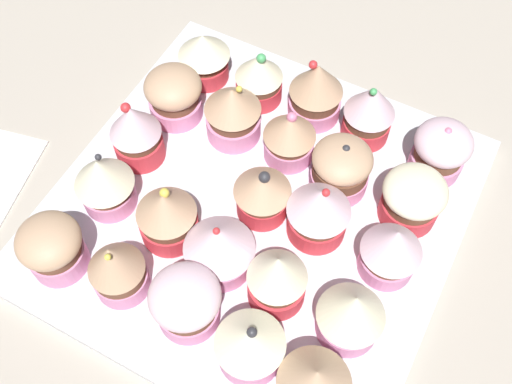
# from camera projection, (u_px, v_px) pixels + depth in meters

# --- Properties ---
(ground_plane) EXTENTS (1.80, 1.80, 0.03)m
(ground_plane) POSITION_uv_depth(u_px,v_px,m) (256.00, 219.00, 0.67)
(ground_plane) COLOR #B2A899
(baking_tray) EXTENTS (0.40, 0.40, 0.01)m
(baking_tray) POSITION_uv_depth(u_px,v_px,m) (256.00, 210.00, 0.65)
(baking_tray) COLOR silver
(baking_tray) RESTS_ON ground_plane
(cupcake_0) EXTENTS (0.06, 0.06, 0.06)m
(cupcake_0) POSITION_uv_depth(u_px,v_px,m) (52.00, 247.00, 0.58)
(cupcake_0) COLOR pink
(cupcake_0) RESTS_ON baking_tray
(cupcake_1) EXTENTS (0.05, 0.05, 0.08)m
(cupcake_1) POSITION_uv_depth(u_px,v_px,m) (116.00, 268.00, 0.56)
(cupcake_1) COLOR pink
(cupcake_1) RESTS_ON baking_tray
(cupcake_2) EXTENTS (0.07, 0.07, 0.07)m
(cupcake_2) POSITION_uv_depth(u_px,v_px,m) (186.00, 301.00, 0.55)
(cupcake_2) COLOR pink
(cupcake_2) RESTS_ON baking_tray
(cupcake_3) EXTENTS (0.06, 0.06, 0.07)m
(cupcake_3) POSITION_uv_depth(u_px,v_px,m) (250.00, 344.00, 0.53)
(cupcake_3) COLOR pink
(cupcake_3) RESTS_ON baking_tray
(cupcake_4) EXTENTS (0.06, 0.06, 0.07)m
(cupcake_4) POSITION_uv_depth(u_px,v_px,m) (314.00, 383.00, 0.51)
(cupcake_4) COLOR pink
(cupcake_4) RESTS_ON baking_tray
(cupcake_5) EXTENTS (0.06, 0.06, 0.08)m
(cupcake_5) POSITION_uv_depth(u_px,v_px,m) (104.00, 181.00, 0.61)
(cupcake_5) COLOR pink
(cupcake_5) RESTS_ON baking_tray
(cupcake_6) EXTENTS (0.06, 0.06, 0.07)m
(cupcake_6) POSITION_uv_depth(u_px,v_px,m) (167.00, 215.00, 0.60)
(cupcake_6) COLOR #D1333D
(cupcake_6) RESTS_ON baking_tray
(cupcake_7) EXTENTS (0.07, 0.07, 0.08)m
(cupcake_7) POSITION_uv_depth(u_px,v_px,m) (219.00, 246.00, 0.58)
(cupcake_7) COLOR pink
(cupcake_7) RESTS_ON baking_tray
(cupcake_8) EXTENTS (0.06, 0.06, 0.08)m
(cupcake_8) POSITION_uv_depth(u_px,v_px,m) (277.00, 277.00, 0.56)
(cupcake_8) COLOR #D1333D
(cupcake_8) RESTS_ON baking_tray
(cupcake_9) EXTENTS (0.06, 0.06, 0.07)m
(cupcake_9) POSITION_uv_depth(u_px,v_px,m) (351.00, 313.00, 0.54)
(cupcake_9) COLOR pink
(cupcake_9) RESTS_ON baking_tray
(cupcake_10) EXTENTS (0.05, 0.05, 0.08)m
(cupcake_10) POSITION_uv_depth(u_px,v_px,m) (134.00, 134.00, 0.64)
(cupcake_10) COLOR #D1333D
(cupcake_10) RESTS_ON baking_tray
(cupcake_11) EXTENTS (0.06, 0.06, 0.07)m
(cupcake_11) POSITION_uv_depth(u_px,v_px,m) (262.00, 193.00, 0.61)
(cupcake_11) COLOR #D1333D
(cupcake_11) RESTS_ON baking_tray
(cupcake_12) EXTENTS (0.06, 0.06, 0.08)m
(cupcake_12) POSITION_uv_depth(u_px,v_px,m) (319.00, 211.00, 0.60)
(cupcake_12) COLOR #D1333D
(cupcake_12) RESTS_ON baking_tray
(cupcake_13) EXTENTS (0.06, 0.06, 0.07)m
(cupcake_13) POSITION_uv_depth(u_px,v_px,m) (391.00, 251.00, 0.58)
(cupcake_13) COLOR pink
(cupcake_13) RESTS_ON baking_tray
(cupcake_14) EXTENTS (0.06, 0.06, 0.06)m
(cupcake_14) POSITION_uv_depth(u_px,v_px,m) (174.00, 94.00, 0.68)
(cupcake_14) COLOR pink
(cupcake_14) RESTS_ON baking_tray
(cupcake_15) EXTENTS (0.06, 0.06, 0.08)m
(cupcake_15) POSITION_uv_depth(u_px,v_px,m) (233.00, 112.00, 0.66)
(cupcake_15) COLOR pink
(cupcake_15) RESTS_ON baking_tray
(cupcake_16) EXTENTS (0.06, 0.06, 0.07)m
(cupcake_16) POSITION_uv_depth(u_px,v_px,m) (287.00, 135.00, 0.65)
(cupcake_16) COLOR pink
(cupcake_16) RESTS_ON baking_tray
(cupcake_17) EXTENTS (0.06, 0.06, 0.07)m
(cupcake_17) POSITION_uv_depth(u_px,v_px,m) (341.00, 168.00, 0.63)
(cupcake_17) COLOR pink
(cupcake_17) RESTS_ON baking_tray
(cupcake_18) EXTENTS (0.06, 0.06, 0.06)m
(cupcake_18) POSITION_uv_depth(u_px,v_px,m) (413.00, 198.00, 0.61)
(cupcake_18) COLOR #D1333D
(cupcake_18) RESTS_ON baking_tray
(cupcake_19) EXTENTS (0.06, 0.06, 0.07)m
(cupcake_19) POSITION_uv_depth(u_px,v_px,m) (204.00, 56.00, 0.71)
(cupcake_19) COLOR #D1333D
(cupcake_19) RESTS_ON baking_tray
(cupcake_20) EXTENTS (0.05, 0.05, 0.07)m
(cupcake_20) POSITION_uv_depth(u_px,v_px,m) (259.00, 77.00, 0.69)
(cupcake_20) COLOR #D1333D
(cupcake_20) RESTS_ON baking_tray
(cupcake_21) EXTENTS (0.06, 0.06, 0.08)m
(cupcake_21) POSITION_uv_depth(u_px,v_px,m) (312.00, 89.00, 0.67)
(cupcake_21) COLOR pink
(cupcake_21) RESTS_ON baking_tray
(cupcake_22) EXTENTS (0.05, 0.05, 0.08)m
(cupcake_22) POSITION_uv_depth(u_px,v_px,m) (369.00, 112.00, 0.66)
(cupcake_22) COLOR #D1333D
(cupcake_22) RESTS_ON baking_tray
(cupcake_23) EXTENTS (0.06, 0.06, 0.07)m
(cupcake_23) POSITION_uv_depth(u_px,v_px,m) (441.00, 150.00, 0.64)
(cupcake_23) COLOR pink
(cupcake_23) RESTS_ON baking_tray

